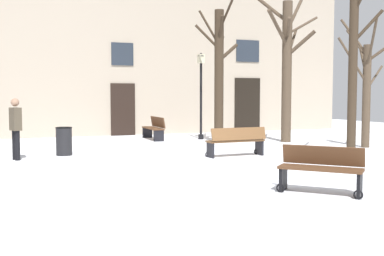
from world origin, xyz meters
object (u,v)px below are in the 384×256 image
tree_foreground (354,63)px  tree_near_facade (366,87)px  tree_left_of_center (219,71)px  streetlamp (201,86)px  tree_right_of_center (287,64)px  litter_bin (64,141)px  bench_by_litter_bin (321,169)px  bench_back_to_back_right (154,128)px  bench_facing_shops (236,141)px  person_crossing_plaza (16,126)px

tree_foreground → tree_near_facade: bearing=41.5°
tree_left_of_center → streetlamp: 1.50m
tree_near_facade → tree_right_of_center: tree_right_of_center is taller
tree_left_of_center → tree_near_facade: bearing=-41.5°
litter_bin → bench_by_litter_bin: bench_by_litter_bin is taller
litter_bin → bench_by_litter_bin: (3.77, -7.47, 0.02)m
tree_near_facade → tree_left_of_center: (-3.97, 3.52, 0.63)m
litter_bin → bench_back_to_back_right: size_ratio=0.45×
litter_bin → tree_right_of_center: bearing=7.1°
tree_foreground → tree_right_of_center: size_ratio=0.98×
bench_back_to_back_right → tree_near_facade: bearing=48.8°
tree_right_of_center → bench_facing_shops: (-3.81, -3.24, -2.57)m
tree_near_facade → person_crossing_plaza: size_ratio=2.61×
tree_foreground → tree_right_of_center: (0.73, 4.63, 0.29)m
bench_by_litter_bin → person_crossing_plaza: size_ratio=0.83×
bench_facing_shops → tree_left_of_center: bearing=-110.0°
tree_near_facade → litter_bin: 10.28m
tree_left_of_center → tree_foreground: bearing=-72.3°
litter_bin → streetlamp: bearing=29.3°
tree_near_facade → streetlamp: 6.42m
tree_near_facade → tree_left_of_center: 5.34m
tree_right_of_center → bench_back_to_back_right: size_ratio=3.02×
person_crossing_plaza → tree_near_facade: bearing=-115.7°
tree_right_of_center → bench_back_to_back_right: (-4.48, 2.83, -2.55)m
tree_left_of_center → streetlamp: (-0.18, 1.38, -0.56)m
tree_right_of_center → person_crossing_plaza: tree_right_of_center is taller
person_crossing_plaza → tree_foreground: bearing=-128.6°
streetlamp → litter_bin: bearing=-150.7°
tree_right_of_center → tree_left_of_center: (-2.48, 0.85, -0.29)m
tree_near_facade → bench_back_to_back_right: tree_near_facade is taller
tree_foreground → person_crossing_plaza: (-9.17, 2.97, -1.78)m
tree_near_facade → bench_back_to_back_right: 8.28m
tree_right_of_center → streetlamp: 3.57m
tree_foreground → litter_bin: tree_foreground is taller
bench_facing_shops → tree_right_of_center: bearing=-141.6°
tree_foreground → tree_right_of_center: 4.70m
bench_back_to_back_right → bench_facing_shops: size_ratio=1.05×
tree_near_facade → person_crossing_plaza: 11.49m
tree_foreground → streetlamp: (-1.93, 6.86, -0.56)m
streetlamp → bench_by_litter_bin: streetlamp is taller
tree_near_facade → litter_bin: size_ratio=5.29×
tree_left_of_center → bench_by_litter_bin: (-2.28, -9.38, -2.28)m
litter_bin → tree_foreground: bearing=-24.6°
tree_right_of_center → streetlamp: size_ratio=1.63×
tree_near_facade → tree_left_of_center: bearing=138.5°
streetlamp → litter_bin: (-5.86, -3.29, -1.75)m
tree_foreground → tree_left_of_center: size_ratio=1.03×
streetlamp → bench_by_litter_bin: size_ratio=2.46×
tree_left_of_center → bench_by_litter_bin: bearing=-103.6°
tree_left_of_center → bench_facing_shops: bearing=-108.0°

